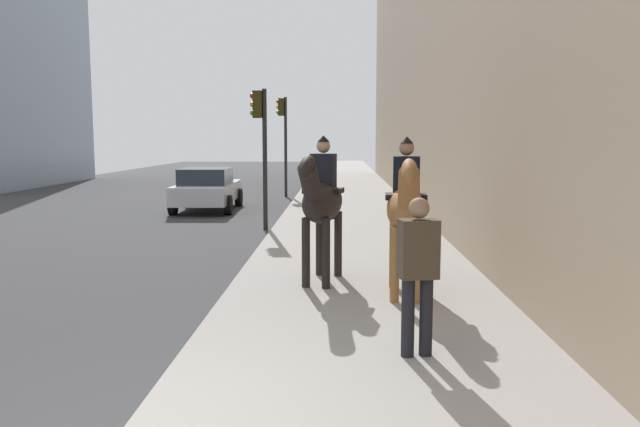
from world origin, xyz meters
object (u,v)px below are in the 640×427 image
mounted_horse_far (406,207)px  traffic_light_near_curb (261,136)px  pedestrian_greeting (418,266)px  car_near_lane (207,189)px  traffic_light_far_curb (284,131)px  mounted_horse_near (321,200)px

mounted_horse_far → traffic_light_near_curb: 8.05m
pedestrian_greeting → traffic_light_near_curb: size_ratio=0.46×
pedestrian_greeting → traffic_light_near_curb: (9.97, 2.87, 1.39)m
pedestrian_greeting → traffic_light_near_curb: 10.46m
car_near_lane → traffic_light_far_curb: size_ratio=1.03×
mounted_horse_far → pedestrian_greeting: size_ratio=1.38×
mounted_horse_near → car_near_lane: (10.98, 4.15, -0.70)m
car_near_lane → traffic_light_near_curb: (-4.41, -2.39, 1.74)m
mounted_horse_far → traffic_light_far_curb: (16.80, 3.25, 1.29)m
pedestrian_greeting → traffic_light_far_curb: (19.37, 3.11, 1.63)m
car_near_lane → traffic_light_far_curb: 5.79m
mounted_horse_far → car_near_lane: bearing=-151.5°
mounted_horse_far → traffic_light_near_curb: bearing=-154.0°
mounted_horse_near → traffic_light_far_curb: 16.15m
mounted_horse_far → traffic_light_near_curb: traffic_light_near_curb is taller
mounted_horse_near → pedestrian_greeting: mounted_horse_near is taller
mounted_horse_near → pedestrian_greeting: bearing=30.0°
pedestrian_greeting → mounted_horse_far: bearing=-13.6°
mounted_horse_near → mounted_horse_far: mounted_horse_near is taller
mounted_horse_near → traffic_light_far_curb: bearing=-160.9°
mounted_horse_far → traffic_light_far_curb: bearing=-165.2°
traffic_light_near_curb → traffic_light_far_curb: size_ratio=0.91×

